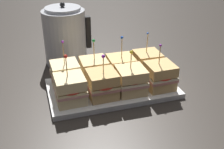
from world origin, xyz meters
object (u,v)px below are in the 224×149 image
object	(u,v)px
sandwich_back_far_left	(65,75)
sandwich_back_center_right	(121,67)
serving_platter	(112,88)
kettle_steel	(65,36)
sandwich_front_center_right	(131,80)
sandwich_back_far_right	(147,63)
sandwich_back_center_left	(94,71)
sandwich_front_center_left	(102,84)
sandwich_front_far_left	(70,89)
sandwich_front_far_right	(160,76)

from	to	relation	value
sandwich_back_far_left	sandwich_back_center_right	xyz separation A→B (m)	(0.20, 0.00, -0.00)
serving_platter	kettle_steel	world-z (taller)	kettle_steel
kettle_steel	sandwich_front_center_right	bearing A→B (deg)	-64.44
sandwich_back_far_right	sandwich_back_center_left	bearing A→B (deg)	-179.85
sandwich_front_center_right	sandwich_back_far_right	size ratio (longest dim) A/B	0.92
sandwich_back_far_right	serving_platter	bearing A→B (deg)	-162.00
sandwich_front_center_left	kettle_steel	xyz separation A→B (m)	(-0.06, 0.34, 0.05)
serving_platter	sandwich_front_far_left	distance (m)	0.17
sandwich_back_far_left	sandwich_back_center_left	distance (m)	0.10
sandwich_back_far_left	kettle_steel	world-z (taller)	kettle_steel
serving_platter	sandwich_back_center_right	world-z (taller)	sandwich_back_center_right
sandwich_front_center_left	sandwich_back_center_right	distance (m)	0.14
sandwich_front_center_right	sandwich_back_center_left	xyz separation A→B (m)	(-0.10, 0.10, 0.00)
sandwich_front_center_right	sandwich_back_far_left	bearing A→B (deg)	153.22
kettle_steel	sandwich_front_far_left	bearing A→B (deg)	-96.60
sandwich_front_center_left	sandwich_front_far_right	size ratio (longest dim) A/B	0.94
sandwich_front_center_left	kettle_steel	world-z (taller)	kettle_steel
sandwich_back_far_left	sandwich_back_far_right	bearing A→B (deg)	0.27
sandwich_front_far_left	sandwich_front_far_right	world-z (taller)	sandwich_front_far_left
sandwich_front_center_right	sandwich_back_far_right	xyz separation A→B (m)	(0.10, 0.10, 0.00)
sandwich_front_far_right	sandwich_back_far_left	xyz separation A→B (m)	(-0.31, 0.10, 0.00)
sandwich_front_center_right	serving_platter	bearing A→B (deg)	132.32
sandwich_front_far_right	sandwich_back_center_right	distance (m)	0.15
sandwich_back_center_left	sandwich_back_center_right	size ratio (longest dim) A/B	0.98
sandwich_front_far_left	sandwich_back_center_right	bearing A→B (deg)	26.91
sandwich_back_center_left	sandwich_back_far_right	size ratio (longest dim) A/B	0.99
sandwich_front_center_left	sandwich_back_far_right	distance (m)	0.22
sandwich_back_center_right	kettle_steel	xyz separation A→B (m)	(-0.16, 0.23, 0.06)
sandwich_front_center_right	sandwich_back_center_right	xyz separation A→B (m)	(-0.00, 0.10, -0.00)
sandwich_front_far_right	sandwich_back_far_left	size ratio (longest dim) A/B	0.94
sandwich_front_far_right	sandwich_back_center_right	world-z (taller)	sandwich_back_center_right
sandwich_front_far_left	sandwich_front_center_right	distance (m)	0.20
serving_platter	sandwich_front_far_right	world-z (taller)	sandwich_front_far_right
sandwich_back_far_left	kettle_steel	bearing A→B (deg)	80.62
sandwich_front_far_left	sandwich_front_center_right	xyz separation A→B (m)	(0.20, -0.00, -0.00)
sandwich_back_center_left	sandwich_back_far_left	bearing A→B (deg)	-179.50
sandwich_back_far_left	kettle_steel	xyz separation A→B (m)	(0.04, 0.24, 0.05)
sandwich_front_far_left	serving_platter	bearing A→B (deg)	18.79
sandwich_front_far_right	sandwich_back_far_left	world-z (taller)	sandwich_back_far_left
sandwich_back_far_right	sandwich_front_far_left	bearing A→B (deg)	-161.61
sandwich_front_far_right	sandwich_front_center_left	bearing A→B (deg)	179.60
sandwich_front_far_right	sandwich_back_center_left	distance (m)	0.23
sandwich_front_far_left	sandwich_back_center_right	size ratio (longest dim) A/B	0.97
sandwich_front_far_left	sandwich_front_center_left	bearing A→B (deg)	-0.22
serving_platter	sandwich_back_center_left	size ratio (longest dim) A/B	2.74
sandwich_back_far_right	kettle_steel	distance (m)	0.36
sandwich_front_far_right	kettle_steel	size ratio (longest dim) A/B	0.62
serving_platter	sandwich_back_far_right	bearing A→B (deg)	18.00
sandwich_back_center_left	sandwich_back_far_right	bearing A→B (deg)	0.15
sandwich_front_center_right	sandwich_back_center_left	bearing A→B (deg)	134.34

